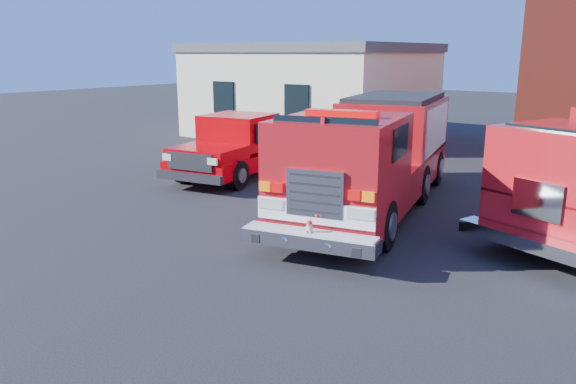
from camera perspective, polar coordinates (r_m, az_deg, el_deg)
The scene contains 4 objects.
ground at distance 12.25m, azimuth 3.33°, elevation -4.81°, with size 100.00×100.00×0.00m, color black.
side_building at distance 27.46m, azimuth 2.37°, elevation 10.35°, with size 10.20×8.20×4.35m.
fire_engine at distance 14.50m, azimuth 8.79°, elevation 3.92°, with size 4.44×9.40×2.79m.
pickup_truck at distance 18.63m, azimuth -4.54°, elevation 4.71°, with size 3.20×6.42×2.01m.
Camera 1 is at (6.26, -9.76, 3.94)m, focal length 35.00 mm.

